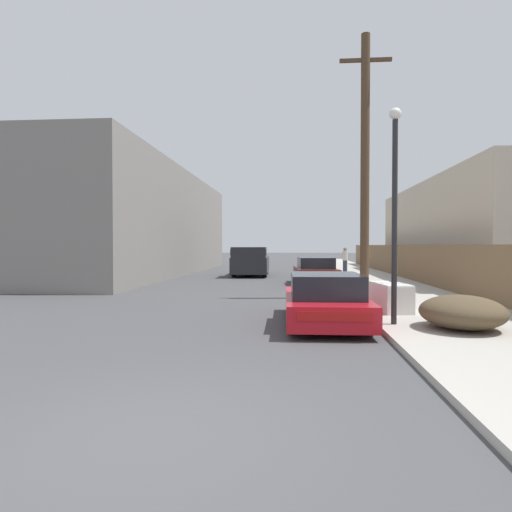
{
  "coord_description": "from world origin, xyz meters",
  "views": [
    {
      "loc": [
        1.37,
        -4.26,
        1.86
      ],
      "look_at": [
        0.18,
        9.7,
        1.53
      ],
      "focal_mm": 32.0,
      "sensor_mm": 36.0,
      "label": 1
    }
  ],
  "objects_px": {
    "discarded_fridge": "(390,297)",
    "pedestrian": "(345,260)",
    "brush_pile": "(462,312)",
    "car_parked_mid": "(315,272)",
    "utility_pole": "(365,162)",
    "parked_sports_car_red": "(325,301)",
    "street_lamp": "(395,199)",
    "pickup_truck": "(251,261)"
  },
  "relations": [
    {
      "from": "street_lamp",
      "to": "brush_pile",
      "type": "bearing_deg",
      "value": -19.22
    },
    {
      "from": "parked_sports_car_red",
      "to": "car_parked_mid",
      "type": "relative_size",
      "value": 1.04
    },
    {
      "from": "discarded_fridge",
      "to": "brush_pile",
      "type": "distance_m",
      "value": 2.72
    },
    {
      "from": "parked_sports_car_red",
      "to": "pedestrian",
      "type": "bearing_deg",
      "value": 81.14
    },
    {
      "from": "parked_sports_car_red",
      "to": "car_parked_mid",
      "type": "xyz_separation_m",
      "value": [
        0.27,
        10.94,
        0.06
      ]
    },
    {
      "from": "parked_sports_car_red",
      "to": "street_lamp",
      "type": "distance_m",
      "value": 2.82
    },
    {
      "from": "utility_pole",
      "to": "street_lamp",
      "type": "height_order",
      "value": "utility_pole"
    },
    {
      "from": "street_lamp",
      "to": "pedestrian",
      "type": "xyz_separation_m",
      "value": [
        1.05,
        19.45,
        -1.93
      ]
    },
    {
      "from": "pickup_truck",
      "to": "utility_pole",
      "type": "distance_m",
      "value": 12.86
    },
    {
      "from": "street_lamp",
      "to": "brush_pile",
      "type": "relative_size",
      "value": 2.43
    },
    {
      "from": "pickup_truck",
      "to": "brush_pile",
      "type": "xyz_separation_m",
      "value": [
        6.15,
        -17.69,
        -0.42
      ]
    },
    {
      "from": "car_parked_mid",
      "to": "pickup_truck",
      "type": "distance_m",
      "value": 6.76
    },
    {
      "from": "discarded_fridge",
      "to": "utility_pole",
      "type": "height_order",
      "value": "utility_pole"
    },
    {
      "from": "parked_sports_car_red",
      "to": "brush_pile",
      "type": "xyz_separation_m",
      "value": [
        2.78,
        -1.06,
        -0.08
      ]
    },
    {
      "from": "car_parked_mid",
      "to": "pickup_truck",
      "type": "bearing_deg",
      "value": 119.16
    },
    {
      "from": "discarded_fridge",
      "to": "utility_pole",
      "type": "distance_m",
      "value": 5.88
    },
    {
      "from": "discarded_fridge",
      "to": "car_parked_mid",
      "type": "bearing_deg",
      "value": 90.96
    },
    {
      "from": "parked_sports_car_red",
      "to": "utility_pole",
      "type": "relative_size",
      "value": 0.49
    },
    {
      "from": "pickup_truck",
      "to": "pedestrian",
      "type": "relative_size",
      "value": 3.39
    },
    {
      "from": "pickup_truck",
      "to": "brush_pile",
      "type": "relative_size",
      "value": 2.79
    },
    {
      "from": "discarded_fridge",
      "to": "pickup_truck",
      "type": "xyz_separation_m",
      "value": [
        -5.19,
        15.15,
        0.4
      ]
    },
    {
      "from": "car_parked_mid",
      "to": "pickup_truck",
      "type": "xyz_separation_m",
      "value": [
        -3.64,
        5.69,
        0.28
      ]
    },
    {
      "from": "parked_sports_car_red",
      "to": "utility_pole",
      "type": "height_order",
      "value": "utility_pole"
    },
    {
      "from": "parked_sports_car_red",
      "to": "street_lamp",
      "type": "xyz_separation_m",
      "value": [
        1.48,
        -0.6,
        2.32
      ]
    },
    {
      "from": "car_parked_mid",
      "to": "pedestrian",
      "type": "relative_size",
      "value": 2.66
    },
    {
      "from": "discarded_fridge",
      "to": "brush_pile",
      "type": "bearing_deg",
      "value": -77.65
    },
    {
      "from": "discarded_fridge",
      "to": "brush_pile",
      "type": "xyz_separation_m",
      "value": [
        0.96,
        -2.54,
        -0.02
      ]
    },
    {
      "from": "street_lamp",
      "to": "brush_pile",
      "type": "xyz_separation_m",
      "value": [
        1.3,
        -0.45,
        -2.4
      ]
    },
    {
      "from": "street_lamp",
      "to": "pedestrian",
      "type": "relative_size",
      "value": 2.94
    },
    {
      "from": "discarded_fridge",
      "to": "pedestrian",
      "type": "bearing_deg",
      "value": 79.31
    },
    {
      "from": "pickup_truck",
      "to": "utility_pole",
      "type": "xyz_separation_m",
      "value": [
        5.12,
        -11.14,
        3.9
      ]
    },
    {
      "from": "car_parked_mid",
      "to": "street_lamp",
      "type": "distance_m",
      "value": 11.83
    },
    {
      "from": "discarded_fridge",
      "to": "parked_sports_car_red",
      "type": "relative_size",
      "value": 0.38
    },
    {
      "from": "discarded_fridge",
      "to": "pickup_truck",
      "type": "height_order",
      "value": "pickup_truck"
    },
    {
      "from": "pedestrian",
      "to": "pickup_truck",
      "type": "bearing_deg",
      "value": -159.44
    },
    {
      "from": "discarded_fridge",
      "to": "brush_pile",
      "type": "relative_size",
      "value": 0.87
    },
    {
      "from": "pickup_truck",
      "to": "pedestrian",
      "type": "bearing_deg",
      "value": -161.31
    },
    {
      "from": "brush_pile",
      "to": "car_parked_mid",
      "type": "bearing_deg",
      "value": 101.8
    },
    {
      "from": "pickup_truck",
      "to": "street_lamp",
      "type": "distance_m",
      "value": 18.01
    },
    {
      "from": "brush_pile",
      "to": "pickup_truck",
      "type": "bearing_deg",
      "value": 109.16
    },
    {
      "from": "car_parked_mid",
      "to": "parked_sports_car_red",
      "type": "bearing_deg",
      "value": -94.85
    },
    {
      "from": "pickup_truck",
      "to": "discarded_fridge",
      "type": "bearing_deg",
      "value": 107.04
    }
  ]
}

